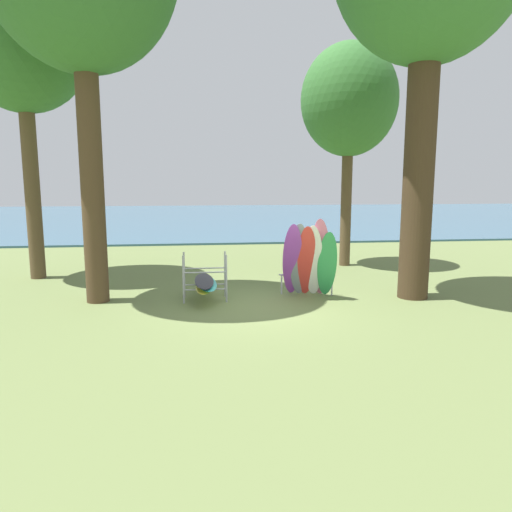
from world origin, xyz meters
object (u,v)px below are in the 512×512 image
tree_mid_behind (349,101)px  tree_far_left_back (21,33)px  leaning_board_pile (309,261)px  board_storage_rack (205,282)px

tree_mid_behind → tree_far_left_back: tree_far_left_back is taller
tree_mid_behind → leaning_board_pile: tree_mid_behind is taller
tree_far_left_back → board_storage_rack: 9.54m
tree_mid_behind → leaning_board_pile: bearing=-117.4°
leaning_board_pile → board_storage_rack: 2.83m
leaning_board_pile → board_storage_rack: size_ratio=1.03×
leaning_board_pile → tree_mid_behind: bearing=62.6°
tree_far_left_back → board_storage_rack: tree_far_left_back is taller
tree_mid_behind → tree_far_left_back: 10.78m
tree_far_left_back → leaning_board_pile: tree_far_left_back is taller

